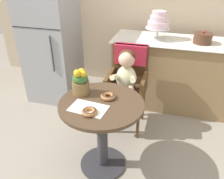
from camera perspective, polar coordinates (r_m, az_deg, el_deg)
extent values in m
plane|color=gray|center=(2.39, -2.23, -17.89)|extent=(8.00, 8.00, 0.00)
cylinder|color=#4C3826|center=(1.93, -2.64, -3.61)|extent=(0.72, 0.72, 0.03)
cylinder|color=#333338|center=(2.15, -2.41, -11.67)|extent=(0.10, 0.10, 0.69)
cylinder|color=#333338|center=(2.38, -2.24, -17.73)|extent=(0.44, 0.44, 0.02)
cube|color=brown|center=(2.57, 3.52, -0.50)|extent=(0.42, 0.42, 0.04)
cube|color=brown|center=(2.63, 4.59, 6.27)|extent=(0.40, 0.04, 0.46)
cube|color=brown|center=(2.56, -0.56, 2.24)|extent=(0.04, 0.38, 0.18)
cube|color=brown|center=(2.49, 7.87, 1.14)|extent=(0.04, 0.38, 0.18)
cube|color=#B22338|center=(2.58, 4.70, 8.72)|extent=(0.36, 0.11, 0.22)
cylinder|color=brown|center=(2.60, -1.42, -6.61)|extent=(0.03, 0.03, 0.45)
cylinder|color=brown|center=(2.54, 6.46, -7.86)|extent=(0.03, 0.03, 0.45)
cylinder|color=brown|center=(2.89, 0.66, -2.53)|extent=(0.03, 0.03, 0.45)
cylinder|color=brown|center=(2.83, 7.73, -3.56)|extent=(0.03, 0.03, 0.45)
ellipsoid|color=beige|center=(2.47, 3.54, 2.72)|extent=(0.22, 0.16, 0.30)
sphere|color=#E0B293|center=(2.37, 3.66, 7.50)|extent=(0.17, 0.17, 0.17)
ellipsoid|color=#4C2D19|center=(2.38, 3.78, 8.16)|extent=(0.17, 0.17, 0.14)
cylinder|color=beige|center=(2.39, 0.90, 3.15)|extent=(0.08, 0.23, 0.13)
sphere|color=#E0B293|center=(2.36, 0.63, 0.80)|extent=(0.06, 0.06, 0.06)
cylinder|color=beige|center=(2.36, 5.37, 2.58)|extent=(0.08, 0.23, 0.13)
sphere|color=#E0B293|center=(2.33, 4.70, 0.25)|extent=(0.06, 0.06, 0.06)
cylinder|color=#3F4760|center=(2.47, 1.81, -0.21)|extent=(0.09, 0.22, 0.09)
cylinder|color=#3F4760|center=(2.47, 1.13, -4.86)|extent=(0.08, 0.08, 0.26)
cylinder|color=#3F4760|center=(2.45, 4.31, -0.55)|extent=(0.09, 0.22, 0.09)
cylinder|color=#3F4760|center=(2.45, 3.63, -5.25)|extent=(0.08, 0.08, 0.26)
cube|color=white|center=(1.85, -5.86, -4.65)|extent=(0.32, 0.22, 0.00)
torus|color=#AD7542|center=(1.97, -0.98, -1.66)|extent=(0.13, 0.13, 0.04)
torus|color=#512D1E|center=(1.96, -0.98, -1.40)|extent=(0.11, 0.11, 0.02)
torus|color=#AD7542|center=(1.79, -5.59, -5.51)|extent=(0.12, 0.12, 0.04)
torus|color=#512D1E|center=(1.78, -5.60, -5.26)|extent=(0.11, 0.11, 0.02)
cylinder|color=brown|center=(2.03, -7.72, 0.48)|extent=(0.15, 0.15, 0.12)
ellipsoid|color=#38662D|center=(1.99, -7.89, 2.75)|extent=(0.13, 0.14, 0.10)
sphere|color=gold|center=(1.96, -7.20, 3.78)|extent=(0.06, 0.06, 0.06)
sphere|color=gold|center=(1.99, -7.57, 4.38)|extent=(0.06, 0.06, 0.06)
sphere|color=gold|center=(1.98, -8.76, 4.26)|extent=(0.05, 0.05, 0.05)
sphere|color=gold|center=(1.93, -8.63, 3.96)|extent=(0.06, 0.06, 0.06)
cube|color=#93754C|center=(3.12, 14.73, 3.74)|extent=(1.50, 0.56, 0.90)
cube|color=white|center=(2.96, 15.84, 11.52)|extent=(1.56, 0.62, 0.01)
cylinder|color=silver|center=(2.96, 11.02, 12.30)|extent=(0.16, 0.16, 0.01)
cylinder|color=silver|center=(2.94, 11.14, 13.51)|extent=(0.03, 0.03, 0.12)
cylinder|color=silver|center=(2.93, 11.26, 14.71)|extent=(0.30, 0.30, 0.01)
cylinder|color=silver|center=(2.92, 11.34, 15.50)|extent=(0.26, 0.25, 0.08)
cylinder|color=silver|center=(2.92, 11.29, 15.00)|extent=(0.26, 0.26, 0.01)
cylinder|color=silver|center=(2.90, 11.48, 16.83)|extent=(0.21, 0.21, 0.06)
cylinder|color=silver|center=(2.91, 11.44, 16.39)|extent=(0.21, 0.21, 0.01)
cylinder|color=silver|center=(2.89, 11.61, 17.99)|extent=(0.17, 0.17, 0.06)
cylinder|color=silver|center=(2.89, 11.57, 17.61)|extent=(0.17, 0.17, 0.01)
cylinder|color=#4C2D1E|center=(2.93, 21.56, 11.74)|extent=(0.21, 0.21, 0.12)
sphere|color=red|center=(2.91, 21.82, 13.07)|extent=(0.02, 0.02, 0.02)
cube|color=#9EA0A5|center=(3.19, -14.92, 12.08)|extent=(0.64, 0.60, 1.70)
cube|color=black|center=(2.89, -18.41, 14.20)|extent=(0.63, 0.01, 0.01)
cylinder|color=#3F3F44|center=(2.88, -14.63, 8.41)|extent=(0.02, 0.02, 0.45)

